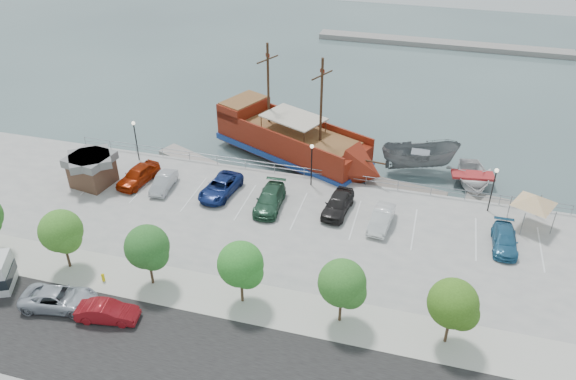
# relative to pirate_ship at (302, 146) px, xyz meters

# --- Properties ---
(ground) EXTENTS (160.00, 160.00, 0.00)m
(ground) POSITION_rel_pirate_ship_xyz_m (2.27, -11.99, -2.07)
(ground) COLOR #3A4B4D
(street) EXTENTS (100.00, 8.00, 0.04)m
(street) POSITION_rel_pirate_ship_xyz_m (2.27, -27.99, -1.06)
(street) COLOR black
(street) RESTS_ON land_slab
(sidewalk) EXTENTS (100.00, 4.00, 0.05)m
(sidewalk) POSITION_rel_pirate_ship_xyz_m (2.27, -21.99, -1.05)
(sidewalk) COLOR #B5B3A4
(sidewalk) RESTS_ON land_slab
(seawall_railing) EXTENTS (50.00, 0.06, 1.00)m
(seawall_railing) POSITION_rel_pirate_ship_xyz_m (2.27, -4.19, -0.54)
(seawall_railing) COLOR gray
(seawall_railing) RESTS_ON land_slab
(far_shore) EXTENTS (40.00, 3.00, 0.80)m
(far_shore) POSITION_rel_pirate_ship_xyz_m (12.27, 43.01, -1.67)
(far_shore) COLOR #979590
(far_shore) RESTS_ON ground
(pirate_ship) EXTENTS (19.70, 12.68, 12.35)m
(pirate_ship) POSITION_rel_pirate_ship_xyz_m (0.00, 0.00, 0.00)
(pirate_ship) COLOR maroon
(pirate_ship) RESTS_ON ground
(patrol_boat) EXTENTS (8.27, 4.83, 3.01)m
(patrol_boat) POSITION_rel_pirate_ship_xyz_m (11.79, 1.50, -0.56)
(patrol_boat) COLOR slate
(patrol_boat) RESTS_ON ground
(speedboat) EXTENTS (5.43, 7.00, 1.33)m
(speedboat) POSITION_rel_pirate_ship_xyz_m (17.01, 0.30, -1.40)
(speedboat) COLOR silver
(speedboat) RESTS_ON ground
(dock_west) EXTENTS (7.88, 5.00, 0.44)m
(dock_west) POSITION_rel_pirate_ship_xyz_m (-11.32, -2.79, -1.85)
(dock_west) COLOR gray
(dock_west) RESTS_ON ground
(dock_mid) EXTENTS (7.83, 3.34, 0.43)m
(dock_mid) POSITION_rel_pirate_ship_xyz_m (10.98, -2.79, -1.85)
(dock_mid) COLOR slate
(dock_mid) RESTS_ON ground
(dock_east) EXTENTS (6.41, 2.62, 0.36)m
(dock_east) POSITION_rel_pirate_ship_xyz_m (19.61, -2.79, -1.89)
(dock_east) COLOR gray
(dock_east) RESTS_ON ground
(shed) EXTENTS (4.18, 4.18, 3.02)m
(shed) POSITION_rel_pirate_ship_xyz_m (-17.54, -10.78, 0.54)
(shed) COLOR brown
(shed) RESTS_ON land_slab
(canopy_tent) EXTENTS (5.36, 5.36, 3.49)m
(canopy_tent) POSITION_rel_pirate_ship_xyz_m (21.54, -6.84, 1.97)
(canopy_tent) COLOR slate
(canopy_tent) RESTS_ON land_slab
(street_van) EXTENTS (5.57, 3.28, 1.45)m
(street_van) POSITION_rel_pirate_ship_xyz_m (-10.85, -25.92, -0.34)
(street_van) COLOR #A5ACB7
(street_van) RESTS_ON street
(street_sedan) EXTENTS (4.40, 2.14, 1.39)m
(street_sedan) POSITION_rel_pirate_ship_xyz_m (-6.92, -26.14, -0.37)
(street_sedan) COLOR maroon
(street_sedan) RESTS_ON street
(fire_hydrant) EXTENTS (0.25, 0.25, 0.72)m
(fire_hydrant) POSITION_rel_pirate_ship_xyz_m (-9.34, -22.79, -0.68)
(fire_hydrant) COLOR yellow
(fire_hydrant) RESTS_ON sidewalk
(lamp_post_left) EXTENTS (0.36, 0.36, 4.28)m
(lamp_post_left) POSITION_rel_pirate_ship_xyz_m (-15.73, -5.49, 1.87)
(lamp_post_left) COLOR black
(lamp_post_left) RESTS_ON land_slab
(lamp_post_mid) EXTENTS (0.36, 0.36, 4.28)m
(lamp_post_mid) POSITION_rel_pirate_ship_xyz_m (2.27, -5.49, 1.87)
(lamp_post_mid) COLOR black
(lamp_post_mid) RESTS_ON land_slab
(lamp_post_right) EXTENTS (0.36, 0.36, 4.28)m
(lamp_post_right) POSITION_rel_pirate_ship_xyz_m (18.27, -5.49, 1.87)
(lamp_post_right) COLOR black
(lamp_post_right) RESTS_ON land_slab
(tree_b) EXTENTS (3.30, 3.20, 5.00)m
(tree_b) POSITION_rel_pirate_ship_xyz_m (-12.58, -22.06, 2.23)
(tree_b) COLOR #473321
(tree_b) RESTS_ON sidewalk
(tree_c) EXTENTS (3.30, 3.20, 5.00)m
(tree_c) POSITION_rel_pirate_ship_xyz_m (-5.58, -22.06, 2.23)
(tree_c) COLOR #473321
(tree_c) RESTS_ON sidewalk
(tree_d) EXTENTS (3.30, 3.20, 5.00)m
(tree_d) POSITION_rel_pirate_ship_xyz_m (1.42, -22.06, 2.23)
(tree_d) COLOR #473321
(tree_d) RESTS_ON sidewalk
(tree_e) EXTENTS (3.30, 3.20, 5.00)m
(tree_e) POSITION_rel_pirate_ship_xyz_m (8.42, -22.06, 2.23)
(tree_e) COLOR #473321
(tree_e) RESTS_ON sidewalk
(tree_f) EXTENTS (3.30, 3.20, 5.00)m
(tree_f) POSITION_rel_pirate_ship_xyz_m (15.42, -22.06, 2.23)
(tree_f) COLOR #473321
(tree_f) RESTS_ON sidewalk
(parked_car_a) EXTENTS (2.82, 5.19, 1.67)m
(parked_car_a) POSITION_rel_pirate_ship_xyz_m (-13.58, -9.48, -0.23)
(parked_car_a) COLOR #902005
(parked_car_a) RESTS_ON land_slab
(parked_car_b) EXTENTS (1.76, 4.19, 1.35)m
(parked_car_b) POSITION_rel_pirate_ship_xyz_m (-10.80, -9.81, -0.39)
(parked_car_b) COLOR #A7A8AE
(parked_car_b) RESTS_ON land_slab
(parked_car_c) EXTENTS (3.09, 5.59, 1.48)m
(parked_car_c) POSITION_rel_pirate_ship_xyz_m (-5.35, -9.26, -0.33)
(parked_car_c) COLOR navy
(parked_car_c) RESTS_ON land_slab
(parked_car_d) EXTENTS (2.44, 5.40, 1.54)m
(parked_car_d) POSITION_rel_pirate_ship_xyz_m (-0.39, -10.04, -0.30)
(parked_car_d) COLOR #244A34
(parked_car_d) RESTS_ON land_slab
(parked_car_e) EXTENTS (2.48, 5.07, 1.67)m
(parked_car_e) POSITION_rel_pirate_ship_xyz_m (5.56, -9.20, -0.24)
(parked_car_e) COLOR black
(parked_car_e) RESTS_ON land_slab
(parked_car_f) EXTENTS (2.00, 4.60, 1.47)m
(parked_car_f) POSITION_rel_pirate_ship_xyz_m (9.51, -10.28, -0.33)
(parked_car_f) COLOR white
(parked_car_f) RESTS_ON land_slab
(parked_car_h) EXTENTS (1.97, 4.66, 1.34)m
(parked_car_h) POSITION_rel_pirate_ship_xyz_m (19.36, -10.47, -0.40)
(parked_car_h) COLOR #27638A
(parked_car_h) RESTS_ON land_slab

